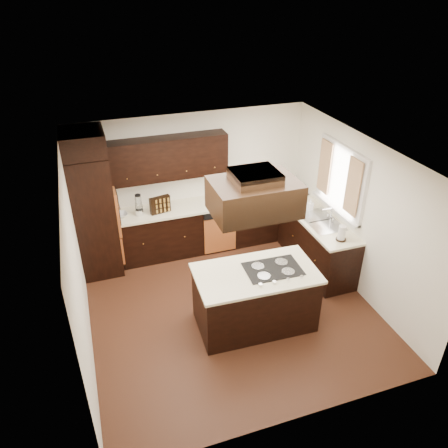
{
  "coord_description": "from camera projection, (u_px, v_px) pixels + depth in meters",
  "views": [
    {
      "loc": [
        -1.77,
        -4.93,
        4.54
      ],
      "look_at": [
        0.1,
        0.6,
        1.15
      ],
      "focal_mm": 35.0,
      "sensor_mm": 36.0,
      "label": 1
    }
  ],
  "objects": [
    {
      "name": "curtain_right",
      "position": [
        325.0,
        167.0,
        7.31
      ],
      "size": [
        0.02,
        0.34,
        0.9
      ],
      "primitive_type": "cube",
      "color": "beige",
      "rests_on": "wall_right"
    },
    {
      "name": "window_pane",
      "position": [
        342.0,
        179.0,
        7.02
      ],
      "size": [
        0.0,
        1.2,
        1.0
      ],
      "primitive_type": "cube",
      "color": "white",
      "rests_on": "wall_right"
    },
    {
      "name": "wall_right",
      "position": [
        359.0,
        216.0,
        6.77
      ],
      "size": [
        0.02,
        4.2,
        2.5
      ],
      "primitive_type": "cube",
      "color": "white",
      "rests_on": "ground"
    },
    {
      "name": "wall_left",
      "position": [
        76.0,
        267.0,
        5.6
      ],
      "size": [
        0.02,
        4.2,
        2.5
      ],
      "primitive_type": "cube",
      "color": "white",
      "rests_on": "ground"
    },
    {
      "name": "blender_base",
      "position": [
        140.0,
        212.0,
        7.46
      ],
      "size": [
        0.15,
        0.15,
        0.1
      ],
      "primitive_type": "cylinder",
      "color": "silver",
      "rests_on": "countertop_back"
    },
    {
      "name": "base_cabinets_right",
      "position": [
        308.0,
        235.0,
        7.83
      ],
      "size": [
        0.6,
        2.4,
        0.88
      ],
      "primitive_type": "cube",
      "color": "black",
      "rests_on": "floor"
    },
    {
      "name": "paper_towel",
      "position": [
        342.0,
        233.0,
        6.72
      ],
      "size": [
        0.13,
        0.13,
        0.25
      ],
      "primitive_type": "cylinder",
      "rotation": [
        0.0,
        0.0,
        0.09
      ],
      "color": "silver",
      "rests_on": "countertop_right"
    },
    {
      "name": "window_frame",
      "position": [
        341.0,
        179.0,
        7.01
      ],
      "size": [
        0.06,
        1.32,
        1.12
      ],
      "primitive_type": "cube",
      "color": "silver",
      "rests_on": "wall_right"
    },
    {
      "name": "dishwasher_front",
      "position": [
        220.0,
        234.0,
        7.94
      ],
      "size": [
        0.6,
        0.05,
        0.72
      ],
      "primitive_type": "cube",
      "color": "#BB622D",
      "rests_on": "floor"
    },
    {
      "name": "upper_cabinets",
      "position": [
        169.0,
        158.0,
        7.36
      ],
      "size": [
        2.0,
        0.34,
        0.72
      ],
      "primitive_type": "cube",
      "color": "black",
      "rests_on": "wall_back"
    },
    {
      "name": "sink_rim",
      "position": [
        321.0,
        221.0,
        7.3
      ],
      "size": [
        0.52,
        0.84,
        0.01
      ],
      "primitive_type": "cube",
      "color": "silver",
      "rests_on": "countertop_right"
    },
    {
      "name": "island_top",
      "position": [
        256.0,
        273.0,
        6.06
      ],
      "size": [
        1.75,
        1.03,
        0.04
      ],
      "primitive_type": "cube",
      "rotation": [
        0.0,
        0.0,
        -0.04
      ],
      "color": "#F0E8C2",
      "rests_on": "island"
    },
    {
      "name": "mixing_bowl",
      "position": [
        121.0,
        215.0,
        7.42
      ],
      "size": [
        0.25,
        0.25,
        0.06
      ],
      "primitive_type": "imported",
      "rotation": [
        0.0,
        0.0,
        0.09
      ],
      "color": "silver",
      "rests_on": "countertop_back"
    },
    {
      "name": "hood_duct",
      "position": [
        255.0,
        176.0,
        5.17
      ],
      "size": [
        0.55,
        0.5,
        0.13
      ],
      "primitive_type": "cube",
      "color": "black",
      "rests_on": "ceiling"
    },
    {
      "name": "range_hood",
      "position": [
        254.0,
        197.0,
        5.3
      ],
      "size": [
        1.05,
        0.72,
        0.42
      ],
      "primitive_type": "cube",
      "color": "black",
      "rests_on": "ceiling"
    },
    {
      "name": "island",
      "position": [
        255.0,
        299.0,
        6.3
      ],
      "size": [
        1.68,
        0.96,
        0.88
      ],
      "primitive_type": "cube",
      "rotation": [
        0.0,
        0.0,
        -0.04
      ],
      "color": "black",
      "rests_on": "floor"
    },
    {
      "name": "countertop_right",
      "position": [
        310.0,
        213.0,
        7.59
      ],
      "size": [
        0.63,
        2.4,
        0.04
      ],
      "primitive_type": "cube",
      "color": "#F0E8C2",
      "rests_on": "base_cabinets_right"
    },
    {
      "name": "wall_oven_face",
      "position": [
        116.0,
        209.0,
        7.25
      ],
      "size": [
        0.05,
        0.62,
        0.78
      ],
      "primitive_type": "cube",
      "color": "#BB622D",
      "rests_on": "oven_column"
    },
    {
      "name": "curtain_left",
      "position": [
        353.0,
        187.0,
        6.62
      ],
      "size": [
        0.02,
        0.34,
        0.9
      ],
      "primitive_type": "cube",
      "color": "beige",
      "rests_on": "wall_right"
    },
    {
      "name": "cooktop",
      "position": [
        273.0,
        269.0,
        6.11
      ],
      "size": [
        0.8,
        0.55,
        0.01
      ],
      "primitive_type": "cube",
      "rotation": [
        0.0,
        0.0,
        -0.04
      ],
      "color": "black",
      "rests_on": "island_top"
    },
    {
      "name": "floor",
      "position": [
        230.0,
        307.0,
        6.81
      ],
      "size": [
        4.2,
        4.2,
        0.02
      ],
      "primitive_type": "cube",
      "color": "#552D1A",
      "rests_on": "ground"
    },
    {
      "name": "spice_rack",
      "position": [
        160.0,
        205.0,
        7.48
      ],
      "size": [
        0.37,
        0.17,
        0.3
      ],
      "primitive_type": "cube",
      "rotation": [
        0.0,
        0.0,
        0.22
      ],
      "color": "black",
      "rests_on": "countertop_back"
    },
    {
      "name": "countertop_back",
      "position": [
        199.0,
        205.0,
        7.83
      ],
      "size": [
        2.93,
        0.63,
        0.04
      ],
      "primitive_type": "cube",
      "color": "#F0E8C2",
      "rests_on": "base_cabinets_back"
    },
    {
      "name": "oven_column",
      "position": [
        95.0,
        215.0,
        7.18
      ],
      "size": [
        0.65,
        0.75,
        2.12
      ],
      "primitive_type": "cube",
      "color": "black",
      "rests_on": "floor"
    },
    {
      "name": "blender_pitcher",
      "position": [
        138.0,
        203.0,
        7.37
      ],
      "size": [
        0.13,
        0.13,
        0.26
      ],
      "primitive_type": "cone",
      "color": "silver",
      "rests_on": "blender_base"
    },
    {
      "name": "ceiling",
      "position": [
        232.0,
        155.0,
        5.55
      ],
      "size": [
        4.2,
        4.2,
        0.02
      ],
      "primitive_type": "cube",
      "color": "white",
      "rests_on": "ground"
    },
    {
      "name": "base_cabinets_back",
      "position": [
        200.0,
        227.0,
        8.07
      ],
      "size": [
        2.93,
        0.6,
        0.88
      ],
      "primitive_type": "cube",
      "color": "black",
      "rests_on": "floor"
    },
    {
      "name": "wall_back",
      "position": [
        192.0,
        181.0,
        7.91
      ],
      "size": [
        4.2,
        0.02,
        2.5
      ],
      "primitive_type": "cube",
      "color": "white",
      "rests_on": "ground"
    },
    {
      "name": "wall_front",
      "position": [
        300.0,
        343.0,
        4.45
      ],
      "size": [
        4.2,
        0.02,
        2.5
      ],
      "primitive_type": "cube",
      "color": "white",
      "rests_on": "ground"
    },
    {
      "name": "soap_bottle",
      "position": [
        310.0,
        204.0,
        7.58
      ],
      "size": [
        0.11,
        0.12,
        0.22
      ],
      "primitive_type": "imported",
      "rotation": [
        0.0,
        0.0,
        0.2
      ],
      "color": "silver",
      "rests_on": "countertop_right"
    }
  ]
}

